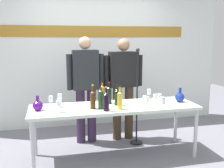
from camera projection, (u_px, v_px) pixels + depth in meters
name	position (u px, v px, depth m)	size (l,w,h in m)	color
ground_plane	(114.00, 156.00, 3.80)	(10.00, 10.00, 0.00)	slate
back_wall	(95.00, 47.00, 5.04)	(5.01, 0.11, 3.00)	white
display_table	(115.00, 110.00, 3.68)	(2.31, 0.70, 0.74)	silver
decanter_blue_left	(38.00, 105.00, 3.42)	(0.13, 0.13, 0.20)	#51118A
decanter_blue_right	(180.00, 97.00, 3.89)	(0.14, 0.14, 0.21)	navy
presenter_left	(86.00, 84.00, 4.18)	(0.59, 0.22, 1.69)	#352440
presenter_right	(123.00, 82.00, 4.32)	(0.65, 0.22, 1.66)	#403022
wine_bottle_0	(102.00, 94.00, 3.80)	(0.07, 0.07, 0.32)	orange
wine_bottle_1	(120.00, 100.00, 3.48)	(0.07, 0.07, 0.31)	gold
wine_bottle_2	(106.00, 101.00, 3.40)	(0.07, 0.07, 0.32)	black
wine_bottle_3	(117.00, 97.00, 3.69)	(0.07, 0.07, 0.29)	black
wine_bottle_4	(93.00, 99.00, 3.50)	(0.07, 0.07, 0.32)	#43270F
wine_bottle_5	(101.00, 99.00, 3.50)	(0.07, 0.07, 0.33)	#1B3E19
wine_bottle_6	(109.00, 95.00, 3.78)	(0.07, 0.07, 0.31)	black
wine_glass_left_0	(59.00, 104.00, 3.35)	(0.07, 0.07, 0.15)	white
wine_glass_left_1	(51.00, 99.00, 3.59)	(0.06, 0.06, 0.16)	white
wine_glass_left_2	(59.00, 101.00, 3.58)	(0.06, 0.06, 0.13)	white
wine_glass_left_3	(60.00, 97.00, 3.71)	(0.06, 0.06, 0.16)	white
wine_glass_right_0	(149.00, 92.00, 4.07)	(0.06, 0.06, 0.16)	white
wine_glass_right_1	(145.00, 99.00, 3.69)	(0.06, 0.06, 0.13)	white
wine_glass_right_2	(160.00, 97.00, 3.79)	(0.06, 0.06, 0.14)	white
wine_glass_right_3	(147.00, 100.00, 3.58)	(0.06, 0.06, 0.15)	white
wine_glass_right_4	(163.00, 100.00, 3.54)	(0.06, 0.06, 0.15)	white
wine_glass_right_5	(155.00, 98.00, 3.70)	(0.07, 0.07, 0.15)	white
microphone_stand	(137.00, 112.00, 4.20)	(0.20, 0.20, 1.52)	black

